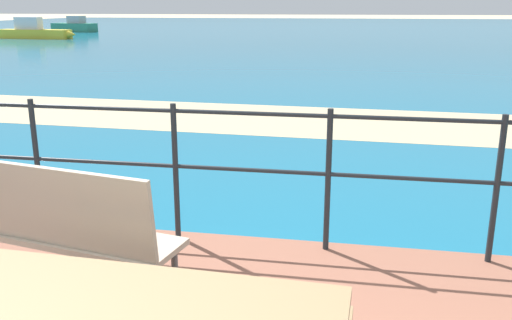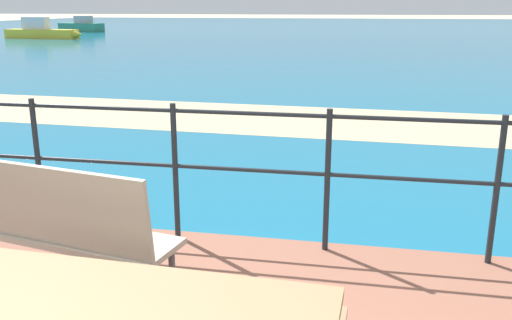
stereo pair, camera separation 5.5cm
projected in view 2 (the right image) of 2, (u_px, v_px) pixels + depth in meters
sea_water at (355, 32)px, 39.79m from camera, size 90.00×90.00×0.01m
beach_strip at (312, 121)px, 9.18m from camera, size 54.06×4.59×0.01m
park_bench at (44, 221)px, 3.26m from camera, size 1.65×0.72×0.95m
railing_fence at (249, 160)px, 4.15m from camera, size 5.94×0.04×1.09m
boat_near at (42, 32)px, 32.13m from camera, size 4.87×1.21×1.22m
boat_mid at (81, 26)px, 40.47m from camera, size 3.94×1.89×1.14m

